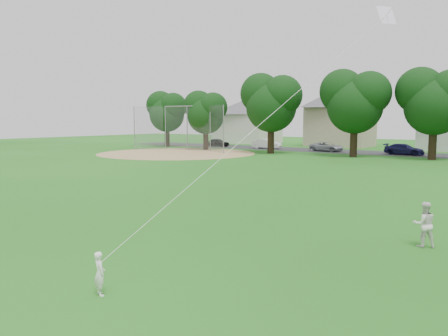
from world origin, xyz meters
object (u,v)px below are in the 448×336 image
Objects in this scene: toddler at (100,273)px; baseball_backstop at (185,128)px; older_boy at (424,224)px; kite at (281,106)px.

baseball_backstop is at bearing -29.63° from toddler.
toddler is at bearing 27.89° from older_boy.
kite reaches higher than older_boy.
older_boy is 5.58m from kite.
kite is at bearing -81.01° from toddler.
kite is (1.27, 5.76, 3.74)m from toddler.
older_boy is at bearing -39.16° from baseball_backstop.
toddler is 9.47m from older_boy.
baseball_backstop reaches higher than toddler.
older_boy is (4.90, 8.11, 0.20)m from toddler.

